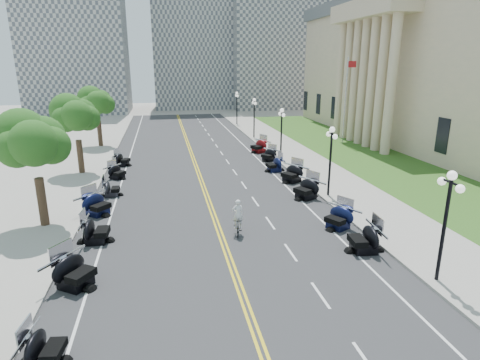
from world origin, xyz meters
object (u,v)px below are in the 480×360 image
bicycle (238,226)px  cyclist_rider (238,203)px  civic_building (457,67)px  flagpole (345,102)px

bicycle → cyclist_rider: bearing=0.0°
bicycle → cyclist_rider: size_ratio=0.99×
civic_building → flagpole: bearing=180.0°
flagpole → cyclist_rider: bearing=-126.3°
civic_building → cyclist_rider: bearing=-143.2°
civic_building → bicycle: bearing=-143.2°
civic_building → flagpole: civic_building is taller
civic_building → cyclist_rider: civic_building is taller
civic_building → bicycle: size_ratio=30.31×
cyclist_rider → flagpole: bearing=-126.3°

